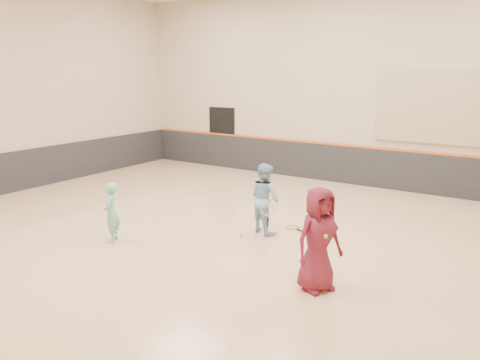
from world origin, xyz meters
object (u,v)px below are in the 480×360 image
Objects in this scene: instructor at (265,198)px; spare_racket at (293,226)px; girl at (111,212)px; young_man at (319,239)px.

instructor reaches higher than spare_racket.
instructor is (2.35, 2.26, 0.14)m from girl.
girl is 0.74× the size of young_man.
girl is at bearing 121.51° from young_man.
girl is at bearing -133.84° from spare_racket.
girl reaches higher than spare_racket.
girl is 0.82× the size of instructor.
young_man is at bearing 58.76° from girl.
instructor is 2.11× the size of spare_racket.
girl is at bearing 65.87° from instructor.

